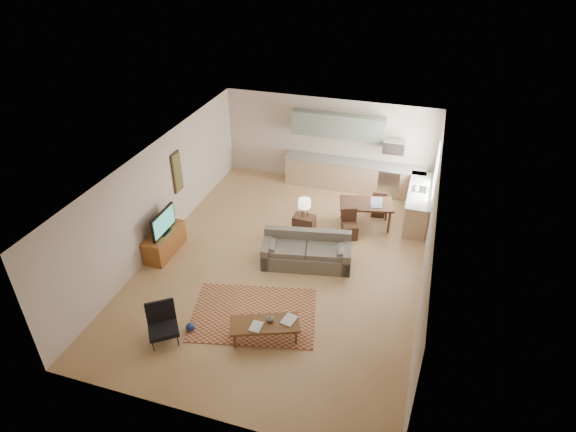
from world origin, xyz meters
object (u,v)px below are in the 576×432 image
(sofa, at_px, (306,251))
(dining_table, at_px, (365,214))
(tv_credenza, at_px, (165,242))
(coffee_table, at_px, (265,331))
(console_table, at_px, (304,227))
(armchair, at_px, (163,326))

(sofa, xyz_separation_m, dining_table, (1.07, 2.11, -0.03))
(sofa, relative_size, tv_credenza, 1.69)
(coffee_table, xyz_separation_m, console_table, (-0.23, 3.69, 0.11))
(sofa, distance_m, tv_credenza, 3.56)
(armchair, relative_size, tv_credenza, 0.58)
(dining_table, bearing_deg, tv_credenza, -162.24)
(armchair, relative_size, console_table, 1.18)
(sofa, relative_size, console_table, 3.43)
(coffee_table, relative_size, console_table, 2.14)
(tv_credenza, height_order, console_table, console_table)
(tv_credenza, distance_m, console_table, 3.56)
(coffee_table, relative_size, tv_credenza, 1.06)
(armchair, bearing_deg, tv_credenza, 83.63)
(coffee_table, relative_size, armchair, 1.81)
(coffee_table, bearing_deg, tv_credenza, 127.55)
(armchair, bearing_deg, console_table, 33.41)
(sofa, height_order, dining_table, sofa)
(coffee_table, bearing_deg, dining_table, 54.09)
(armchair, distance_m, console_table, 4.63)
(coffee_table, distance_m, tv_credenza, 3.92)
(armchair, distance_m, tv_credenza, 3.02)
(dining_table, bearing_deg, armchair, -133.01)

